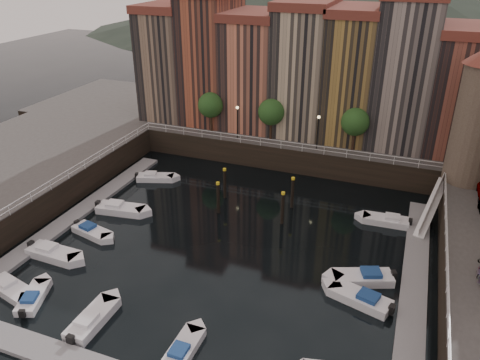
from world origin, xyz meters
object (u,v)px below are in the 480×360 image
at_px(gangway, 432,205).
at_px(mooring_pilings, 254,196).
at_px(boat_left_1, 53,253).
at_px(boat_left_0, 11,289).
at_px(boat_left_2, 91,231).

distance_m(gangway, mooring_pilings, 17.40).
bearing_deg(mooring_pilings, boat_left_1, -134.10).
relative_size(mooring_pilings, boat_left_0, 1.64).
bearing_deg(boat_left_1, boat_left_2, 79.44).
distance_m(gangway, boat_left_0, 38.15).
height_order(gangway, mooring_pilings, gangway).
bearing_deg(boat_left_2, boat_left_0, -81.78).
bearing_deg(mooring_pilings, boat_left_2, -142.23).
height_order(boat_left_0, boat_left_1, boat_left_1).
bearing_deg(gangway, boat_left_2, -155.01).
distance_m(mooring_pilings, boat_left_2, 16.16).
distance_m(boat_left_0, boat_left_1, 4.97).
bearing_deg(boat_left_2, mooring_pilings, 50.47).
relative_size(mooring_pilings, boat_left_2, 1.72).
xyz_separation_m(mooring_pilings, boat_left_2, (-12.73, -9.87, -1.31)).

